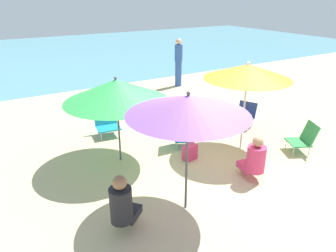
# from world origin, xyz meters

# --- Properties ---
(ground_plane) EXTENTS (40.00, 40.00, 0.00)m
(ground_plane) POSITION_xyz_m (0.00, 0.00, 0.00)
(ground_plane) COLOR #CCB789
(sea_water) EXTENTS (40.00, 16.00, 0.01)m
(sea_water) POSITION_xyz_m (0.00, 14.91, 0.00)
(sea_water) COLOR #5693A3
(sea_water) RESTS_ON ground_plane
(umbrella_orange) EXTENTS (1.82, 1.82, 1.97)m
(umbrella_orange) POSITION_xyz_m (0.98, 0.43, 1.75)
(umbrella_orange) COLOR silver
(umbrella_orange) RESTS_ON ground_plane
(umbrella_green) EXTENTS (2.08, 2.08, 1.79)m
(umbrella_green) POSITION_xyz_m (-1.58, 1.31, 1.52)
(umbrella_green) COLOR #4C4C51
(umbrella_green) RESTS_ON ground_plane
(umbrella_purple) EXTENTS (1.84, 1.84, 1.98)m
(umbrella_purple) POSITION_xyz_m (-1.30, -0.74, 1.77)
(umbrella_purple) COLOR #4C4C51
(umbrella_purple) RESTS_ON ground_plane
(beach_chair_a) EXTENTS (0.62, 0.62, 0.59)m
(beach_chair_a) POSITION_xyz_m (-1.34, 2.69, 0.30)
(beach_chair_a) COLOR teal
(beach_chair_a) RESTS_ON ground_plane
(beach_chair_b) EXTENTS (0.65, 0.64, 0.62)m
(beach_chair_b) POSITION_xyz_m (1.97, 1.36, 0.33)
(beach_chair_b) COLOR navy
(beach_chair_b) RESTS_ON ground_plane
(beach_chair_c) EXTENTS (0.70, 0.68, 0.65)m
(beach_chair_c) POSITION_xyz_m (-0.19, 1.18, 0.32)
(beach_chair_c) COLOR teal
(beach_chair_c) RESTS_ON ground_plane
(beach_chair_d) EXTENTS (0.69, 0.67, 0.67)m
(beach_chair_d) POSITION_xyz_m (2.03, -0.40, 0.33)
(beach_chair_d) COLOR #33934C
(beach_chair_d) RESTS_ON ground_plane
(person_a) EXTENTS (0.54, 0.51, 0.99)m
(person_a) POSITION_xyz_m (-2.41, -0.78, 0.50)
(person_a) COLOR black
(person_a) RESTS_ON ground_plane
(person_b) EXTENTS (0.41, 0.57, 0.90)m
(person_b) POSITION_xyz_m (0.26, -0.67, 0.43)
(person_b) COLOR #DB3866
(person_b) RESTS_ON ground_plane
(person_c) EXTENTS (0.28, 0.28, 1.74)m
(person_c) POSITION_xyz_m (2.57, 5.56, 0.90)
(person_c) COLOR #2D519E
(person_c) RESTS_ON ground_plane
(beach_bag) EXTENTS (0.32, 0.21, 0.33)m
(beach_bag) POSITION_xyz_m (-0.32, 0.57, 0.17)
(beach_bag) COLOR #DB3866
(beach_bag) RESTS_ON ground_plane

